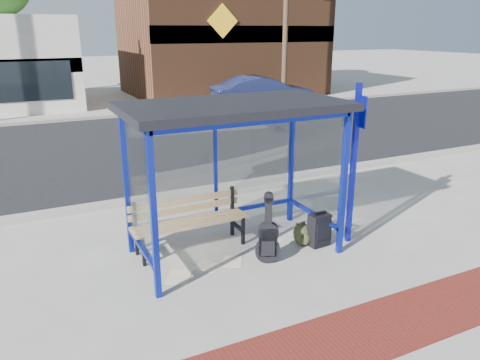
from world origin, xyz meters
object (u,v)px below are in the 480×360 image
bench (189,219)px  guitar_bag (268,239)px  fire_hydrant (296,93)px  parked_car (263,93)px  suitcase (319,230)px  backpack (303,235)px

bench → guitar_bag: guitar_bag is taller
guitar_bag → fire_hydrant: 17.16m
guitar_bag → parked_car: bearing=86.4°
bench → parked_car: bearing=55.7°
guitar_bag → fire_hydrant: bearing=80.8°
suitcase → fire_hydrant: bearing=54.5°
fire_hydrant → bench: bearing=-128.4°
suitcase → fire_hydrant: size_ratio=0.85×
guitar_bag → suitcase: 1.06m
suitcase → parked_car: parked_car is taller
guitar_bag → backpack: bearing=43.5°
guitar_bag → bench: bearing=157.0°
bench → suitcase: size_ratio=3.14×
bench → fire_hydrant: 16.89m
guitar_bag → suitcase: (1.05, 0.13, -0.11)m
guitar_bag → backpack: size_ratio=2.83×
suitcase → parked_car: size_ratio=0.13×
parked_car → fire_hydrant: bearing=-52.5°
fire_hydrant → backpack: bearing=-122.1°
backpack → suitcase: bearing=-29.7°
bench → suitcase: bearing=-24.6°
bench → suitcase: bench is taller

